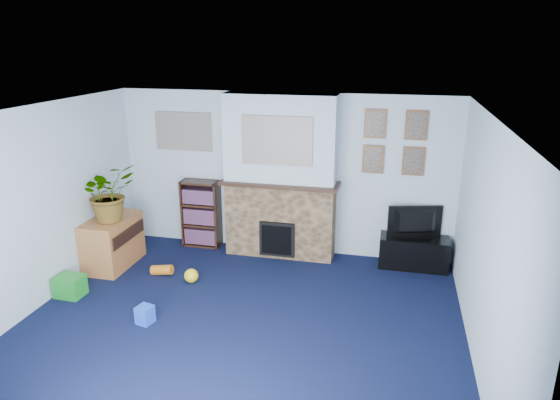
% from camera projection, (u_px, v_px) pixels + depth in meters
% --- Properties ---
extents(floor, '(5.00, 4.50, 0.01)m').
position_uv_depth(floor, '(240.00, 325.00, 5.69)').
color(floor, black).
rests_on(floor, ground).
extents(ceiling, '(5.00, 4.50, 0.01)m').
position_uv_depth(ceiling, '(234.00, 114.00, 4.96)').
color(ceiling, white).
rests_on(ceiling, wall_back).
extents(wall_back, '(5.00, 0.04, 2.40)m').
position_uv_depth(wall_back, '(283.00, 174.00, 7.41)').
color(wall_back, silver).
rests_on(wall_back, ground).
extents(wall_front, '(5.00, 0.04, 2.40)m').
position_uv_depth(wall_front, '(131.00, 348.00, 3.24)').
color(wall_front, silver).
rests_on(wall_front, ground).
extents(wall_left, '(0.04, 4.50, 2.40)m').
position_uv_depth(wall_left, '(34.00, 210.00, 5.87)').
color(wall_left, silver).
rests_on(wall_left, ground).
extents(wall_right, '(0.04, 4.50, 2.40)m').
position_uv_depth(wall_right, '(485.00, 248.00, 4.78)').
color(wall_right, silver).
rests_on(wall_right, ground).
extents(chimney_breast, '(1.72, 0.50, 2.40)m').
position_uv_depth(chimney_breast, '(280.00, 179.00, 7.23)').
color(chimney_breast, brown).
rests_on(chimney_breast, ground).
extents(collage_main, '(1.00, 0.03, 0.68)m').
position_uv_depth(collage_main, '(277.00, 141.00, 6.85)').
color(collage_main, gray).
rests_on(collage_main, chimney_breast).
extents(collage_left, '(0.90, 0.03, 0.58)m').
position_uv_depth(collage_left, '(184.00, 131.00, 7.55)').
color(collage_left, gray).
rests_on(collage_left, wall_back).
extents(portrait_tl, '(0.30, 0.03, 0.40)m').
position_uv_depth(portrait_tl, '(375.00, 124.00, 6.86)').
color(portrait_tl, brown).
rests_on(portrait_tl, wall_back).
extents(portrait_tr, '(0.30, 0.03, 0.40)m').
position_uv_depth(portrait_tr, '(416.00, 125.00, 6.75)').
color(portrait_tr, brown).
rests_on(portrait_tr, wall_back).
extents(portrait_bl, '(0.30, 0.03, 0.40)m').
position_uv_depth(portrait_bl, '(373.00, 159.00, 7.02)').
color(portrait_bl, brown).
rests_on(portrait_bl, wall_back).
extents(portrait_br, '(0.30, 0.03, 0.40)m').
position_uv_depth(portrait_br, '(413.00, 161.00, 6.90)').
color(portrait_br, brown).
rests_on(portrait_br, wall_back).
extents(tv_stand, '(0.95, 0.40, 0.45)m').
position_uv_depth(tv_stand, '(413.00, 252.00, 7.08)').
color(tv_stand, black).
rests_on(tv_stand, ground).
extents(television, '(0.77, 0.28, 0.44)m').
position_uv_depth(television, '(416.00, 222.00, 6.97)').
color(television, black).
rests_on(television, tv_stand).
extents(bookshelf, '(0.58, 0.28, 1.05)m').
position_uv_depth(bookshelf, '(201.00, 215.00, 7.77)').
color(bookshelf, black).
rests_on(bookshelf, ground).
extents(sideboard, '(0.51, 0.91, 0.71)m').
position_uv_depth(sideboard, '(113.00, 242.00, 7.11)').
color(sideboard, '#A76735').
rests_on(sideboard, ground).
extents(potted_plant, '(0.90, 0.93, 0.79)m').
position_uv_depth(potted_plant, '(108.00, 193.00, 6.82)').
color(potted_plant, '#26661E').
rests_on(potted_plant, sideboard).
extents(mantel_clock, '(0.11, 0.07, 0.16)m').
position_uv_depth(mantel_clock, '(273.00, 177.00, 7.19)').
color(mantel_clock, gold).
rests_on(mantel_clock, chimney_breast).
extents(mantel_candle, '(0.05, 0.05, 0.17)m').
position_uv_depth(mantel_candle, '(296.00, 177.00, 7.12)').
color(mantel_candle, '#B2BFC6').
rests_on(mantel_candle, chimney_breast).
extents(mantel_teddy, '(0.13, 0.13, 0.13)m').
position_uv_depth(mantel_teddy, '(241.00, 175.00, 7.30)').
color(mantel_teddy, gray).
rests_on(mantel_teddy, chimney_breast).
extents(mantel_can, '(0.06, 0.06, 0.12)m').
position_uv_depth(mantel_can, '(330.00, 181.00, 7.02)').
color(mantel_can, blue).
rests_on(mantel_can, chimney_breast).
extents(green_crate, '(0.34, 0.28, 0.27)m').
position_uv_depth(green_crate, '(70.00, 286.00, 6.30)').
color(green_crate, '#198C26').
rests_on(green_crate, ground).
extents(toy_ball, '(0.19, 0.19, 0.19)m').
position_uv_depth(toy_ball, '(191.00, 276.00, 6.67)').
color(toy_ball, yellow).
rests_on(toy_ball, ground).
extents(toy_block, '(0.21, 0.21, 0.21)m').
position_uv_depth(toy_block, '(145.00, 314.00, 5.71)').
color(toy_block, blue).
rests_on(toy_block, ground).
extents(toy_tube, '(0.31, 0.14, 0.18)m').
position_uv_depth(toy_tube, '(162.00, 270.00, 6.89)').
color(toy_tube, orange).
rests_on(toy_tube, ground).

